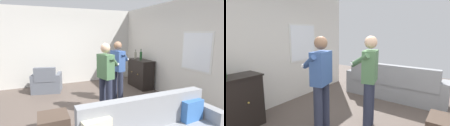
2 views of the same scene
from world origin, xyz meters
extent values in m
plane|color=brown|center=(0.00, 0.00, 0.00)|extent=(10.40, 10.40, 0.00)
cube|color=silver|center=(0.00, 2.66, 1.40)|extent=(5.20, 0.12, 2.80)
cube|color=silver|center=(0.92, 2.60, 1.45)|extent=(0.89, 0.02, 0.98)
cube|color=white|center=(0.92, 2.59, 1.45)|extent=(0.81, 0.03, 0.90)
cube|color=beige|center=(-2.66, 0.00, 1.40)|extent=(0.12, 5.20, 2.80)
cube|color=gray|center=(1.87, 0.51, 0.68)|extent=(0.18, 2.20, 0.51)
cube|color=gray|center=(2.08, 1.69, 0.32)|extent=(0.55, 0.18, 0.64)
cube|color=#386BB7|center=(2.00, 1.36, 0.60)|extent=(0.17, 0.41, 0.36)
cube|color=slate|center=(-1.88, -0.78, 0.20)|extent=(0.77, 0.77, 0.40)
cube|color=slate|center=(-1.63, -0.84, 0.62)|extent=(0.29, 0.65, 0.45)
cube|color=slate|center=(-1.97, -1.15, 0.30)|extent=(0.65, 0.27, 0.60)
cube|color=slate|center=(-1.79, -0.41, 0.30)|extent=(0.65, 0.27, 0.60)
cube|color=black|center=(-1.12, 2.30, 0.48)|extent=(1.03, 0.44, 0.95)
cube|color=black|center=(-1.12, 2.30, 0.97)|extent=(1.07, 0.48, 0.03)
sphere|color=#B79338|center=(-1.32, 2.06, 0.52)|extent=(0.04, 0.04, 0.04)
sphere|color=#B79338|center=(-0.91, 2.06, 0.52)|extent=(0.04, 0.04, 0.04)
cylinder|color=#1E4C23|center=(-1.15, 2.32, 1.12)|extent=(0.08, 0.08, 0.27)
cylinder|color=#1E4C23|center=(-1.15, 2.32, 1.29)|extent=(0.03, 0.03, 0.08)
cylinder|color=#262626|center=(-1.15, 2.32, 1.34)|extent=(0.03, 0.03, 0.02)
cylinder|color=gray|center=(-1.42, 2.26, 1.10)|extent=(0.08, 0.08, 0.23)
cylinder|color=gray|center=(-1.42, 2.26, 1.25)|extent=(0.03, 0.03, 0.08)
cylinder|color=#262626|center=(-1.42, 2.26, 1.30)|extent=(0.04, 0.04, 0.02)
cube|color=#47382D|center=(0.76, -0.81, 0.19)|extent=(0.56, 0.56, 0.37)
cylinder|color=#282D42|center=(-0.34, 0.96, 0.44)|extent=(0.15, 0.15, 0.88)
cylinder|color=#282D42|center=(-0.08, 1.02, 0.44)|extent=(0.15, 0.15, 0.88)
cube|color=#385693|center=(-0.21, 0.99, 1.16)|extent=(0.44, 0.30, 0.55)
sphere|color=#8C664C|center=(-0.21, 0.99, 1.57)|extent=(0.22, 0.22, 0.22)
cylinder|color=#385693|center=(-0.36, 1.12, 1.27)|extent=(0.25, 0.44, 0.29)
cylinder|color=#385693|center=(-0.13, 1.17, 1.27)|extent=(0.39, 0.36, 0.29)
cube|color=white|center=(-0.28, 1.30, 1.18)|extent=(0.16, 0.07, 0.04)
cylinder|color=#282D42|center=(0.28, 0.36, 0.44)|extent=(0.15, 0.15, 0.88)
cylinder|color=#282D42|center=(0.53, 0.43, 0.44)|extent=(0.15, 0.15, 0.88)
cube|color=#4C754C|center=(0.41, 0.40, 1.16)|extent=(0.44, 0.31, 0.55)
sphere|color=#D8AD8C|center=(0.41, 0.40, 1.57)|extent=(0.22, 0.22, 0.22)
cylinder|color=#4C754C|center=(0.26, 0.52, 1.27)|extent=(0.24, 0.44, 0.29)
cylinder|color=#4C754C|center=(0.48, 0.58, 1.27)|extent=(0.39, 0.35, 0.29)
cube|color=white|center=(0.33, 0.71, 1.18)|extent=(0.16, 0.08, 0.04)
camera|label=1|loc=(4.03, -0.99, 1.90)|focal=28.00mm
camera|label=2|loc=(-2.35, -0.87, 1.75)|focal=28.00mm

